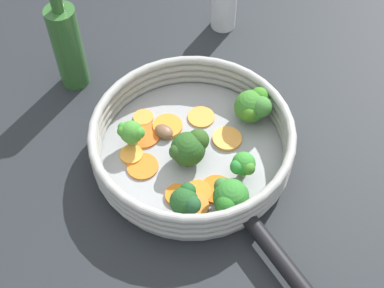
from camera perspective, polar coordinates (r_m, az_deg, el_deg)
The scene contains 26 objects.
ground_plane at distance 0.77m, azimuth -0.00°, elevation -1.28°, with size 4.00×4.00×0.00m, color black.
skillet at distance 0.76m, azimuth -0.00°, elevation -0.98°, with size 0.27×0.27×0.01m, color #939699.
skillet_rim_wall at distance 0.74m, azimuth -0.00°, elevation 0.49°, with size 0.28×0.28×0.05m.
skillet_handle at distance 0.66m, azimuth 10.84°, elevation -13.80°, with size 0.02×0.02×0.19m, color black.
skillet_rivet_left at distance 0.69m, azimuth 3.22°, elevation -8.77°, with size 0.01×0.01×0.01m, color #909A9B.
skillet_rivet_right at distance 0.71m, azimuth 7.62°, elevation -6.23°, with size 0.01×0.01×0.01m, color #929397.
carrot_slice_0 at distance 0.78m, azimuth -2.61°, elevation 1.91°, with size 0.04×0.04×0.01m, color orange.
carrot_slice_1 at distance 0.79m, azimuth 0.98°, elevation 2.89°, with size 0.04×0.04×0.00m, color orange.
carrot_slice_2 at distance 0.74m, azimuth -5.30°, elevation -2.39°, with size 0.04×0.04×0.00m, color orange.
carrot_slice_3 at distance 0.77m, azimuth -5.16°, elevation 0.98°, with size 0.05×0.05×0.00m, color orange.
carrot_slice_4 at distance 0.72m, azimuth 2.65°, elevation -4.87°, with size 0.04×0.04×0.00m, color orange.
carrot_slice_5 at distance 0.71m, azimuth -1.52°, elevation -5.48°, with size 0.03×0.03×0.01m, color orange.
carrot_slice_6 at distance 0.70m, azimuth 0.17°, elevation -6.59°, with size 0.04×0.04×0.01m, color orange.
carrot_slice_7 at distance 0.79m, azimuth -5.21°, elevation 2.83°, with size 0.03×0.03×0.00m, color orange.
carrot_slice_8 at distance 0.77m, azimuth 3.76°, elevation 0.57°, with size 0.04×0.04×0.01m, color #EF9B41.
carrot_slice_9 at distance 0.75m, azimuth -6.48°, elevation -1.07°, with size 0.03×0.03×0.01m, color #F69C3A.
carrot_slice_10 at distance 0.72m, azimuth 0.41°, elevation -5.20°, with size 0.04×0.04×0.01m, color orange.
broccoli_floret_0 at distance 0.72m, azimuth -0.30°, elevation -0.39°, with size 0.06×0.05×0.05m.
broccoli_floret_1 at distance 0.74m, azimuth -6.54°, elevation 1.24°, with size 0.04×0.03×0.05m.
broccoli_floret_2 at distance 0.67m, azimuth -0.68°, elevation -6.11°, with size 0.04×0.04×0.05m.
broccoli_floret_3 at distance 0.77m, azimuth 6.56°, elevation 4.06°, with size 0.05×0.05×0.05m.
broccoli_floret_4 at distance 0.71m, azimuth 5.48°, elevation -2.25°, with size 0.04×0.04×0.04m.
broccoli_floret_5 at distance 0.68m, azimuth 3.98°, elevation -5.76°, with size 0.05×0.05×0.05m.
mushroom_piece_0 at distance 0.77m, azimuth -3.01°, elevation 1.34°, with size 0.03×0.02×0.01m, color brown.
salt_shaker at distance 0.92m, azimuth 3.46°, elevation 15.12°, with size 0.04×0.04×0.11m.
oil_bottle at distance 0.83m, azimuth -13.13°, elevation 10.17°, with size 0.04×0.04×0.18m.
Camera 1 is at (-0.05, -0.44, 0.63)m, focal length 50.00 mm.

